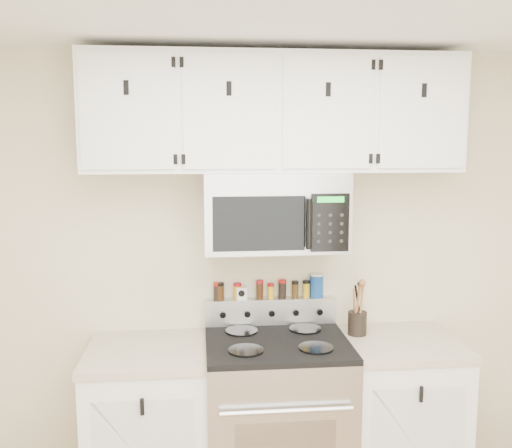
{
  "coord_description": "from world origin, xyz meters",
  "views": [
    {
      "loc": [
        -0.4,
        -1.47,
        2.01
      ],
      "look_at": [
        -0.11,
        1.45,
        1.58
      ],
      "focal_mm": 40.0,
      "sensor_mm": 36.0,
      "label": 1
    }
  ],
  "objects_px": {
    "range": "(277,421)",
    "salt_canister": "(317,285)",
    "utensil_crock": "(357,321)",
    "microwave": "(275,211)"
  },
  "relations": [
    {
      "from": "range",
      "to": "microwave",
      "type": "xyz_separation_m",
      "value": [
        0.0,
        0.13,
        1.14
      ]
    },
    {
      "from": "utensil_crock",
      "to": "microwave",
      "type": "bearing_deg",
      "value": 179.84
    },
    {
      "from": "utensil_crock",
      "to": "salt_canister",
      "type": "xyz_separation_m",
      "value": [
        -0.2,
        0.16,
        0.17
      ]
    },
    {
      "from": "range",
      "to": "microwave",
      "type": "bearing_deg",
      "value": 89.77
    },
    {
      "from": "microwave",
      "to": "salt_canister",
      "type": "bearing_deg",
      "value": 29.93
    },
    {
      "from": "range",
      "to": "salt_canister",
      "type": "height_order",
      "value": "salt_canister"
    },
    {
      "from": "range",
      "to": "salt_canister",
      "type": "xyz_separation_m",
      "value": [
        0.27,
        0.28,
        0.68
      ]
    },
    {
      "from": "range",
      "to": "microwave",
      "type": "relative_size",
      "value": 1.45
    },
    {
      "from": "utensil_crock",
      "to": "salt_canister",
      "type": "height_order",
      "value": "salt_canister"
    },
    {
      "from": "utensil_crock",
      "to": "salt_canister",
      "type": "bearing_deg",
      "value": 142.37
    }
  ]
}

